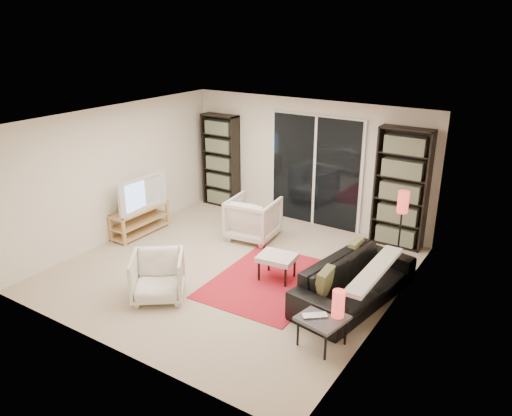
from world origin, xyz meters
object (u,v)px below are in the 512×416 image
object	(u,v)px
tv_stand	(140,220)
armchair_back	(253,218)
floor_lamp	(402,210)
bookshelf_right	(401,189)
bookshelf_left	(221,161)
armchair_front	(158,276)
sofa	(355,281)
ottoman	(277,259)
side_table	(322,320)

from	to	relation	value
tv_stand	armchair_back	xyz separation A→B (m)	(1.89, 0.96, 0.12)
armchair_back	floor_lamp	xyz separation A→B (m)	(2.57, 0.32, 0.58)
tv_stand	bookshelf_right	bearing A→B (deg)	26.63
bookshelf_left	armchair_front	size ratio (longest dim) A/B	2.65
sofa	floor_lamp	distance (m)	1.54
ottoman	side_table	bearing A→B (deg)	-41.12
bookshelf_left	armchair_back	xyz separation A→B (m)	(1.56, -1.13, -0.59)
armchair_front	ottoman	size ratio (longest dim) A/B	1.23
armchair_back	bookshelf_right	bearing A→B (deg)	-160.54
bookshelf_right	sofa	bearing A→B (deg)	-87.01
bookshelf_left	armchair_front	xyz separation A→B (m)	(1.57, -3.63, -0.64)
bookshelf_left	tv_stand	size ratio (longest dim) A/B	1.62
bookshelf_right	sofa	distance (m)	2.31
floor_lamp	sofa	bearing A→B (deg)	-96.98
bookshelf_left	bookshelf_right	xyz separation A→B (m)	(3.85, -0.00, 0.07)
bookshelf_right	side_table	xyz separation A→B (m)	(0.18, -3.39, -0.69)
bookshelf_left	armchair_back	distance (m)	2.02
ottoman	armchair_back	bearing A→B (deg)	136.18
tv_stand	side_table	bearing A→B (deg)	-16.51
bookshelf_right	ottoman	distance (m)	2.61
sofa	armchair_front	world-z (taller)	armchair_front
bookshelf_left	bookshelf_right	size ratio (longest dim) A/B	0.93
bookshelf_right	floor_lamp	bearing A→B (deg)	-70.79
bookshelf_right	floor_lamp	xyz separation A→B (m)	(0.28, -0.81, -0.08)
sofa	side_table	size ratio (longest dim) A/B	3.49
bookshelf_right	side_table	size ratio (longest dim) A/B	3.47
tv_stand	armchair_front	size ratio (longest dim) A/B	1.63
tv_stand	sofa	xyz separation A→B (m)	(4.29, -0.09, 0.05)
floor_lamp	armchair_back	bearing A→B (deg)	-172.92
side_table	floor_lamp	xyz separation A→B (m)	(0.10, 2.58, 0.61)
tv_stand	armchair_back	size ratio (longest dim) A/B	1.42
tv_stand	armchair_back	distance (m)	2.12
bookshelf_left	tv_stand	xyz separation A→B (m)	(-0.33, -2.10, -0.71)
bookshelf_left	floor_lamp	bearing A→B (deg)	-11.11
sofa	side_table	distance (m)	1.20
sofa	bookshelf_right	bearing A→B (deg)	12.52
bookshelf_right	ottoman	world-z (taller)	bookshelf_right
sofa	floor_lamp	world-z (taller)	floor_lamp
bookshelf_right	ottoman	xyz separation A→B (m)	(-1.14, -2.24, -0.71)
bookshelf_right	tv_stand	size ratio (longest dim) A/B	1.75
armchair_back	side_table	bearing A→B (deg)	130.77
bookshelf_left	floor_lamp	xyz separation A→B (m)	(4.13, -0.81, -0.01)
bookshelf_left	tv_stand	distance (m)	2.24
sofa	ottoman	xyz separation A→B (m)	(-1.25, -0.05, 0.04)
armchair_back	side_table	world-z (taller)	armchair_back
bookshelf_right	tv_stand	world-z (taller)	bookshelf_right
ottoman	side_table	xyz separation A→B (m)	(1.32, -1.15, 0.01)
bookshelf_right	side_table	bearing A→B (deg)	-86.94
armchair_front	floor_lamp	xyz separation A→B (m)	(2.56, 2.82, 0.63)
tv_stand	armchair_front	distance (m)	2.44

